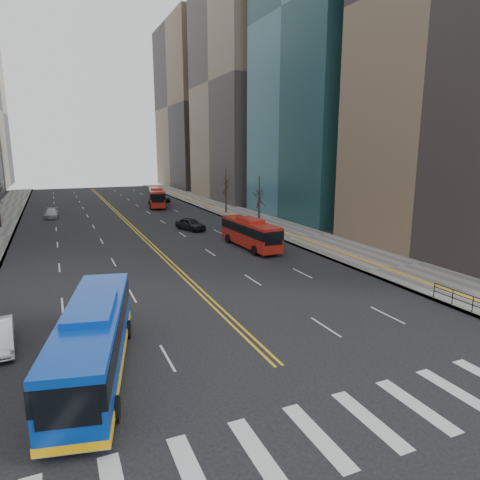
% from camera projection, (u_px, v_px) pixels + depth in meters
% --- Properties ---
extents(ground, '(220.00, 220.00, 0.00)m').
position_uv_depth(ground, '(344.00, 428.00, 15.93)').
color(ground, black).
extents(sidewalk_right, '(7.00, 130.00, 0.15)m').
position_uv_depth(sidewalk_right, '(253.00, 219.00, 63.09)').
color(sidewalk_right, slate).
rests_on(sidewalk_right, ground).
extents(crosswalk, '(26.70, 4.00, 0.01)m').
position_uv_depth(crosswalk, '(344.00, 428.00, 15.92)').
color(crosswalk, silver).
rests_on(crosswalk, ground).
extents(centerline, '(0.55, 100.00, 0.01)m').
position_uv_depth(centerline, '(122.00, 217.00, 65.23)').
color(centerline, gold).
rests_on(centerline, ground).
extents(office_towers, '(83.00, 134.00, 58.00)m').
position_uv_depth(office_towers, '(102.00, 66.00, 72.38)').
color(office_towers, gray).
rests_on(office_towers, ground).
extents(pedestrian_railing, '(0.06, 6.06, 1.02)m').
position_uv_depth(pedestrian_railing, '(473.00, 302.00, 26.72)').
color(pedestrian_railing, black).
rests_on(pedestrian_railing, sidewalk_right).
extents(street_trees, '(35.20, 47.20, 7.60)m').
position_uv_depth(street_trees, '(76.00, 203.00, 43.07)').
color(street_trees, black).
rests_on(street_trees, ground).
extents(blue_bus, '(4.97, 11.94, 3.41)m').
position_uv_depth(blue_bus, '(93.00, 338.00, 19.31)').
color(blue_bus, '#0A38A4').
rests_on(blue_bus, ground).
extents(red_bus_near, '(2.79, 9.81, 3.12)m').
position_uv_depth(red_bus_near, '(250.00, 231.00, 44.52)').
color(red_bus_near, '#AF1E12').
rests_on(red_bus_near, ground).
extents(red_bus_far, '(4.36, 11.01, 3.42)m').
position_uv_depth(red_bus_far, '(157.00, 196.00, 76.49)').
color(red_bus_far, '#AF1E12').
rests_on(red_bus_far, ground).
extents(car_dark_mid, '(3.43, 4.99, 1.58)m').
position_uv_depth(car_dark_mid, '(191.00, 224.00, 54.49)').
color(car_dark_mid, black).
rests_on(car_dark_mid, ground).
extents(car_silver, '(2.17, 4.79, 1.36)m').
position_uv_depth(car_silver, '(51.00, 213.00, 64.08)').
color(car_silver, '#A5A6AB').
rests_on(car_silver, ground).
extents(car_dark_far, '(3.83, 5.09, 1.29)m').
position_uv_depth(car_dark_far, '(161.00, 199.00, 83.29)').
color(car_dark_far, black).
rests_on(car_dark_far, ground).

